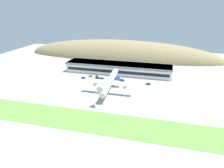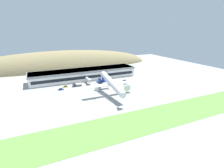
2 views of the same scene
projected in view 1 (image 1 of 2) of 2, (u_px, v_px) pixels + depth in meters
ground_plane at (101, 93)px, 172.29m from camera, size 349.68×349.68×0.00m
grass_strip_foreground at (79, 120)px, 133.01m from camera, size 314.71×25.13×0.08m
hill_backdrop at (121, 57)px, 281.95m from camera, size 252.79×52.96×44.29m
terminal_building at (118, 68)px, 217.58m from camera, size 105.46×21.88×10.04m
jetway_0 at (113, 74)px, 203.03m from camera, size 3.38×11.96×5.43m
cargo_airplane at (110, 82)px, 166.58m from camera, size 39.61×48.01×13.18m
service_car_0 at (90, 76)px, 208.00m from camera, size 4.54×1.86×1.41m
service_car_1 at (83, 78)px, 203.79m from camera, size 4.67×1.99×1.51m
service_car_2 at (122, 80)px, 197.37m from camera, size 3.81×1.88×1.45m
service_car_3 at (148, 84)px, 188.70m from camera, size 4.23×1.91×1.50m
fuel_truck at (100, 77)px, 203.37m from camera, size 8.06×2.39×3.07m
traffic_cone_0 at (123, 87)px, 184.05m from camera, size 0.52×0.52×0.58m
traffic_cone_1 at (119, 88)px, 181.30m from camera, size 0.52×0.52×0.58m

